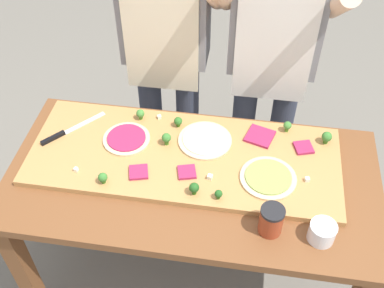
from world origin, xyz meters
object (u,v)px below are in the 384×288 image
at_px(cook_right, 273,49).
at_px(broccoli_floret_center_right, 178,121).
at_px(pizza_slice_center, 187,172).
at_px(pizza_whole_beet_magenta, 126,139).
at_px(prep_table, 192,193).
at_px(broccoli_floret_back_left, 194,188).
at_px(pizza_slice_near_left, 304,148).
at_px(broccoli_floret_front_right, 327,137).
at_px(cheese_crumble_b, 159,117).
at_px(broccoli_floret_back_mid, 287,126).
at_px(pizza_whole_pesto_green, 268,178).
at_px(pizza_slice_near_right, 139,172).
at_px(cheese_crumble_a, 307,179).
at_px(flour_cup, 322,233).
at_px(pizza_whole_white_garlic, 205,140).
at_px(pizza_slice_far_right, 260,136).
at_px(broccoli_floret_front_mid, 166,138).
at_px(sauce_jar, 271,220).
at_px(cheese_crumble_c, 210,177).
at_px(broccoli_floret_back_right, 219,194).
at_px(cook_left, 165,40).
at_px(broccoli_floret_center_left, 103,178).
at_px(cheese_crumble_d, 76,169).
at_px(chefs_knife, 65,132).
at_px(broccoli_floret_front_left, 140,114).

bearing_deg(cook_right, broccoli_floret_center_right, -135.45).
bearing_deg(pizza_slice_center, pizza_whole_beet_magenta, 152.86).
distance_m(prep_table, broccoli_floret_back_left, 0.21).
bearing_deg(pizza_slice_near_left, broccoli_floret_front_right, 28.09).
bearing_deg(cheese_crumble_b, broccoli_floret_back_left, -61.31).
bearing_deg(broccoli_floret_center_right, broccoli_floret_back_mid, 4.93).
bearing_deg(prep_table, pizza_whole_pesto_green, 1.00).
relative_size(pizza_whole_pesto_green, cook_right, 0.13).
height_order(pizza_slice_near_right, broccoli_floret_center_right, broccoli_floret_center_right).
xyz_separation_m(cheese_crumble_a, flour_cup, (0.05, -0.24, -0.00)).
distance_m(pizza_whole_white_garlic, pizza_slice_far_right, 0.24).
xyz_separation_m(pizza_whole_white_garlic, flour_cup, (0.47, -0.40, -0.00)).
height_order(prep_table, pizza_slice_far_right, pizza_slice_far_right).
xyz_separation_m(pizza_slice_near_left, flour_cup, (0.06, -0.42, 0.00)).
height_order(pizza_whole_white_garlic, broccoli_floret_back_mid, broccoli_floret_back_mid).
xyz_separation_m(broccoli_floret_front_mid, sauce_jar, (0.45, -0.35, -0.00)).
relative_size(broccoli_floret_front_right, cook_right, 0.03).
xyz_separation_m(pizza_whole_pesto_green, broccoli_floret_front_mid, (-0.43, 0.13, 0.03)).
height_order(pizza_slice_center, sauce_jar, sauce_jar).
distance_m(pizza_slice_near_left, flour_cup, 0.42).
xyz_separation_m(broccoli_floret_front_mid, cheese_crumble_b, (-0.06, 0.15, -0.03)).
bearing_deg(broccoli_floret_front_right, cheese_crumble_c, -149.31).
xyz_separation_m(pizza_slice_near_left, broccoli_floret_back_mid, (-0.07, 0.10, 0.03)).
height_order(prep_table, pizza_whole_beet_magenta, pizza_whole_beet_magenta).
bearing_deg(broccoli_floret_back_mid, broccoli_floret_back_right, -121.52).
relative_size(pizza_whole_white_garlic, pizza_slice_center, 3.24).
xyz_separation_m(pizza_whole_white_garlic, broccoli_floret_front_right, (0.51, 0.07, 0.03)).
bearing_deg(broccoli_floret_center_right, cheese_crumble_c, -57.79).
relative_size(pizza_whole_pesto_green, cook_left, 0.13).
distance_m(prep_table, pizza_slice_far_right, 0.38).
bearing_deg(broccoli_floret_back_mid, pizza_whole_white_garlic, -161.20).
bearing_deg(broccoli_floret_center_right, pizza_whole_pesto_green, -31.29).
xyz_separation_m(broccoli_floret_back_mid, cheese_crumble_b, (-0.56, -0.00, -0.02)).
relative_size(pizza_whole_pesto_green, broccoli_floret_back_right, 5.44).
bearing_deg(pizza_slice_center, broccoli_floret_back_left, -65.59).
xyz_separation_m(broccoli_floret_center_left, broccoli_floret_back_left, (0.36, 0.00, 0.00)).
distance_m(cheese_crumble_c, cheese_crumble_d, 0.54).
distance_m(pizza_whole_pesto_green, pizza_whole_beet_magenta, 0.62).
bearing_deg(chefs_knife, pizza_slice_far_right, 7.17).
height_order(cheese_crumble_c, cook_right, cook_right).
bearing_deg(pizza_slice_center, broccoli_floret_center_right, 107.06).
bearing_deg(broccoli_floret_center_left, prep_table, 18.37).
bearing_deg(broccoli_floret_back_mid, cook_right, 105.56).
xyz_separation_m(sauce_jar, cook_right, (-0.04, 0.84, 0.16)).
distance_m(pizza_slice_far_right, cheese_crumble_a, 0.29).
distance_m(broccoli_floret_back_mid, broccoli_floret_front_mid, 0.52).
distance_m(pizza_slice_near_right, broccoli_floret_back_mid, 0.67).
relative_size(broccoli_floret_back_mid, broccoli_floret_back_left, 0.95).
xyz_separation_m(broccoli_floret_front_left, cook_right, (0.55, 0.35, 0.16)).
height_order(pizza_whole_white_garlic, pizza_slice_center, pizza_whole_white_garlic).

